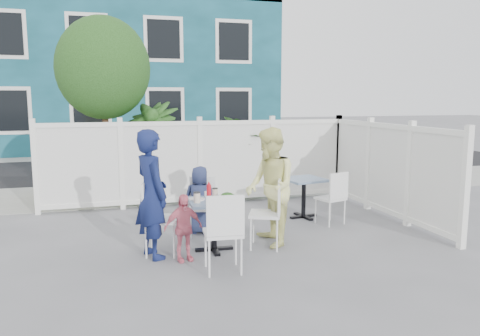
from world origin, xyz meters
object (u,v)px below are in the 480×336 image
object	(u,v)px
main_table	(214,212)
utility_cabinet	(79,163)
chair_right	(271,208)
chair_back	(202,201)
woman	(270,187)
boy	(200,200)
man	(152,194)
toddler	(183,228)
chair_near	(224,227)
spare_table	(304,187)
chair_left	(155,212)

from	to	relation	value
main_table	utility_cabinet	bearing A→B (deg)	113.77
chair_right	chair_back	size ratio (longest dim) A/B	1.11
utility_cabinet	woman	bearing A→B (deg)	-49.14
utility_cabinet	main_table	world-z (taller)	utility_cabinet
utility_cabinet	boy	distance (m)	3.99
man	toddler	bearing A→B (deg)	-145.80
chair_near	utility_cabinet	bearing A→B (deg)	114.48
main_table	woman	distance (m)	0.85
spare_table	woman	bearing A→B (deg)	-130.06
chair_near	boy	world-z (taller)	boy
spare_table	chair_near	world-z (taller)	chair_near
chair_left	utility_cabinet	bearing A→B (deg)	-148.82
chair_left	boy	xyz separation A→B (m)	(0.74, 0.77, -0.05)
main_table	man	distance (m)	0.86
spare_table	man	distance (m)	2.99
man	woman	size ratio (longest dim) A/B	1.01
man	woman	distance (m)	1.61
chair_near	man	distance (m)	1.14
chair_back	woman	xyz separation A→B (m)	(0.79, -0.78, 0.32)
spare_table	woman	distance (m)	1.67
chair_back	boy	bearing A→B (deg)	-43.33
utility_cabinet	spare_table	bearing A→B (deg)	-30.41
utility_cabinet	chair_left	xyz separation A→B (m)	(1.16, -4.28, -0.11)
main_table	boy	world-z (taller)	boy
chair_right	toddler	bearing A→B (deg)	122.12
chair_right	woman	bearing A→B (deg)	11.22
chair_right	chair_near	size ratio (longest dim) A/B	1.00
utility_cabinet	main_table	distance (m)	4.76
man	chair_back	bearing A→B (deg)	-64.05
main_table	boy	size ratio (longest dim) A/B	0.67
main_table	man	xyz separation A→B (m)	(-0.81, -0.03, 0.29)
man	spare_table	bearing A→B (deg)	-83.31
main_table	woman	size ratio (longest dim) A/B	0.42
utility_cabinet	main_table	bearing A→B (deg)	-57.50
main_table	chair_left	xyz separation A→B (m)	(-0.76, 0.08, 0.03)
spare_table	chair_right	bearing A→B (deg)	-128.22
chair_left	man	size ratio (longest dim) A/B	0.58
main_table	toddler	xyz separation A→B (m)	(-0.46, -0.29, -0.11)
chair_right	spare_table	bearing A→B (deg)	-15.29
utility_cabinet	woman	size ratio (longest dim) A/B	0.82
chair_back	man	size ratio (longest dim) A/B	0.52
boy	woman	bearing A→B (deg)	156.66
woman	main_table	bearing A→B (deg)	-85.90
spare_table	man	bearing A→B (deg)	-153.83
chair_near	man	xyz separation A→B (m)	(-0.74, 0.83, 0.27)
chair_left	chair_back	distance (m)	1.06
woman	chair_left	bearing A→B (deg)	-89.76
boy	chair_near	bearing A→B (deg)	109.97
chair_back	woman	distance (m)	1.15
man	toddler	distance (m)	0.59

